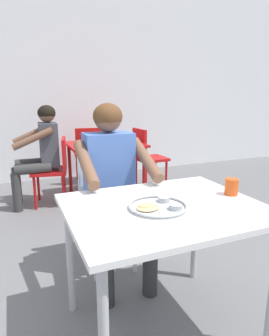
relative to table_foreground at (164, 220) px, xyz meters
name	(u,v)px	position (x,y,z in m)	size (l,w,h in m)	color
back_wall	(49,69)	(-0.08, 3.56, 1.04)	(12.00, 0.12, 3.40)	white
table_foreground	(164,220)	(0.00, 0.00, 0.00)	(1.01, 0.81, 0.75)	white
thali_tray	(158,206)	(-0.05, -0.02, 0.10)	(0.30, 0.30, 0.03)	#B7BABF
drinking_cup	(231,186)	(0.43, 0.00, 0.13)	(0.08, 0.08, 0.09)	#D84C19
chair_foreground	(105,200)	(-0.07, 0.83, -0.15)	(0.39, 0.44, 0.88)	silver
diner_foreground	(113,178)	(-0.08, 0.61, 0.09)	(0.50, 0.56, 1.25)	#2E2E2E
table_background_red	(105,150)	(0.40, 2.34, -0.04)	(0.94, 0.76, 0.71)	#B71414
chair_red_left	(56,166)	(-0.24, 2.30, -0.19)	(0.48, 0.49, 0.81)	red
chair_red_right	(146,155)	(0.99, 2.35, -0.15)	(0.42, 0.40, 0.87)	#B41414
chair_red_far	(89,151)	(0.35, 3.01, -0.16)	(0.47, 0.48, 0.85)	red
patron_background	(41,147)	(-0.39, 2.35, 0.05)	(0.56, 0.50, 1.20)	#353535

